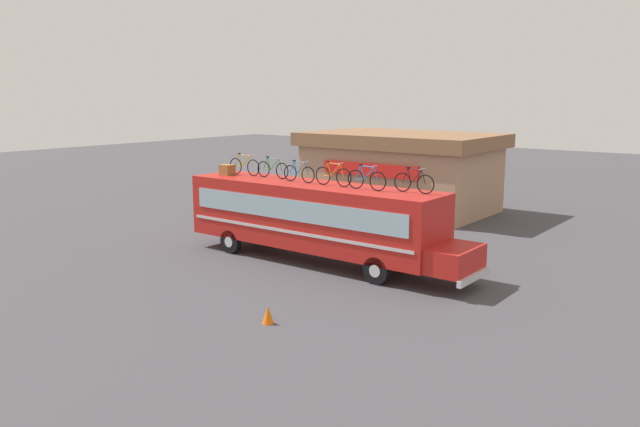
% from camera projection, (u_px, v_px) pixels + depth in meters
% --- Properties ---
extents(ground_plane, '(120.00, 120.00, 0.00)m').
position_uv_depth(ground_plane, '(311.00, 261.00, 26.45)').
color(ground_plane, '#423F44').
extents(bus, '(13.08, 2.62, 3.24)m').
position_uv_depth(bus, '(316.00, 217.00, 25.95)').
color(bus, red).
rests_on(bus, ground).
extents(luggage_bag_1, '(0.57, 0.51, 0.46)m').
position_uv_depth(luggage_bag_1, '(227.00, 170.00, 28.56)').
color(luggage_bag_1, olive).
rests_on(luggage_bag_1, bus).
extents(rooftop_bicycle_1, '(1.84, 0.44, 0.98)m').
position_uv_depth(rooftop_bicycle_1, '(244.00, 166.00, 28.47)').
color(rooftop_bicycle_1, black).
rests_on(rooftop_bicycle_1, bus).
extents(rooftop_bicycle_2, '(1.78, 0.44, 0.93)m').
position_uv_depth(rooftop_bicycle_2, '(273.00, 169.00, 27.48)').
color(rooftop_bicycle_2, black).
rests_on(rooftop_bicycle_2, bus).
extents(rooftop_bicycle_3, '(1.64, 0.44, 0.91)m').
position_uv_depth(rooftop_bicycle_3, '(299.00, 173.00, 26.20)').
color(rooftop_bicycle_3, black).
rests_on(rooftop_bicycle_3, bus).
extents(rooftop_bicycle_4, '(1.77, 0.44, 0.98)m').
position_uv_depth(rooftop_bicycle_4, '(333.00, 176.00, 25.12)').
color(rooftop_bicycle_4, black).
rests_on(rooftop_bicycle_4, bus).
extents(rooftop_bicycle_5, '(1.75, 0.44, 0.98)m').
position_uv_depth(rooftop_bicycle_5, '(367.00, 179.00, 24.08)').
color(rooftop_bicycle_5, black).
rests_on(rooftop_bicycle_5, bus).
extents(rooftop_bicycle_6, '(1.68, 0.44, 0.96)m').
position_uv_depth(rooftop_bicycle_6, '(414.00, 182.00, 23.36)').
color(rooftop_bicycle_6, black).
rests_on(rooftop_bicycle_6, bus).
extents(roadside_building, '(11.07, 7.05, 4.57)m').
position_uv_depth(roadside_building, '(400.00, 171.00, 37.61)').
color(roadside_building, tan).
rests_on(roadside_building, ground).
extents(traffic_cone, '(0.36, 0.36, 0.55)m').
position_uv_depth(traffic_cone, '(268.00, 315.00, 19.17)').
color(traffic_cone, orange).
rests_on(traffic_cone, ground).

